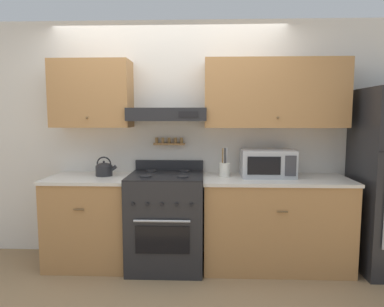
# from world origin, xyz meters

# --- Properties ---
(ground_plane) EXTENTS (16.00, 16.00, 0.00)m
(ground_plane) POSITION_xyz_m (0.00, 0.00, 0.00)
(ground_plane) COLOR #937551
(wall_back) EXTENTS (5.20, 0.46, 2.55)m
(wall_back) POSITION_xyz_m (0.13, 0.63, 1.44)
(wall_back) COLOR silver
(wall_back) RESTS_ON ground_plane
(counter_left) EXTENTS (0.84, 0.67, 0.92)m
(counter_left) POSITION_xyz_m (-0.79, 0.34, 0.46)
(counter_left) COLOR #AD7A47
(counter_left) RESTS_ON ground_plane
(counter_right) EXTENTS (1.46, 0.67, 0.92)m
(counter_right) POSITION_xyz_m (1.11, 0.34, 0.46)
(counter_right) COLOR #AD7A47
(counter_right) RESTS_ON ground_plane
(stove_range) EXTENTS (0.74, 0.73, 1.05)m
(stove_range) POSITION_xyz_m (0.00, 0.31, 0.48)
(stove_range) COLOR #232326
(stove_range) RESTS_ON ground_plane
(tea_kettle) EXTENTS (0.22, 0.17, 0.20)m
(tea_kettle) POSITION_xyz_m (-0.65, 0.39, 0.99)
(tea_kettle) COLOR #232326
(tea_kettle) RESTS_ON counter_left
(microwave) EXTENTS (0.54, 0.36, 0.28)m
(microwave) POSITION_xyz_m (1.03, 0.41, 1.06)
(microwave) COLOR #ADAFB5
(microwave) RESTS_ON counter_right
(utensil_crock) EXTENTS (0.11, 0.11, 0.30)m
(utensil_crock) POSITION_xyz_m (0.59, 0.39, 1.00)
(utensil_crock) COLOR silver
(utensil_crock) RESTS_ON counter_right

